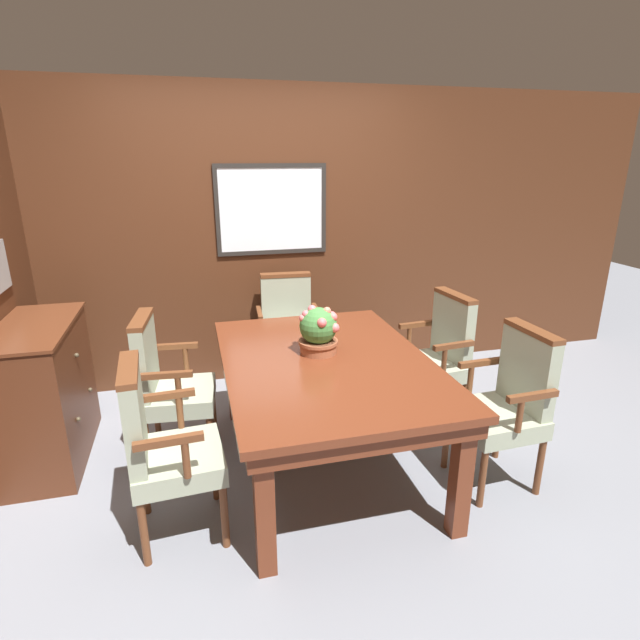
{
  "coord_description": "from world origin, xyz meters",
  "views": [
    {
      "loc": [
        -0.6,
        -2.61,
        1.91
      ],
      "look_at": [
        0.14,
        0.21,
        0.94
      ],
      "focal_mm": 28.0,
      "sensor_mm": 36.0,
      "label": 1
    }
  ],
  "objects_px": {
    "sideboard_cabinet": "(45,393)",
    "chair_left_near": "(162,444)",
    "dining_table": "(326,373)",
    "chair_right_far": "(438,353)",
    "chair_right_near": "(508,400)",
    "potted_plant": "(318,331)",
    "chair_left_far": "(166,381)",
    "chair_head_far": "(288,327)"
  },
  "relations": [
    {
      "from": "chair_left_far",
      "to": "potted_plant",
      "type": "height_order",
      "value": "potted_plant"
    },
    {
      "from": "potted_plant",
      "to": "sideboard_cabinet",
      "type": "distance_m",
      "value": 1.79
    },
    {
      "from": "dining_table",
      "to": "sideboard_cabinet",
      "type": "distance_m",
      "value": 1.8
    },
    {
      "from": "chair_right_far",
      "to": "sideboard_cabinet",
      "type": "bearing_deg",
      "value": -99.23
    },
    {
      "from": "chair_left_far",
      "to": "chair_head_far",
      "type": "xyz_separation_m",
      "value": [
        0.95,
        0.84,
        0.0
      ]
    },
    {
      "from": "dining_table",
      "to": "sideboard_cabinet",
      "type": "xyz_separation_m",
      "value": [
        -1.71,
        0.54,
        -0.19
      ]
    },
    {
      "from": "chair_left_far",
      "to": "chair_head_far",
      "type": "bearing_deg",
      "value": -43.18
    },
    {
      "from": "chair_right_near",
      "to": "chair_left_near",
      "type": "bearing_deg",
      "value": -93.02
    },
    {
      "from": "chair_left_near",
      "to": "dining_table",
      "type": "bearing_deg",
      "value": -72.26
    },
    {
      "from": "dining_table",
      "to": "chair_right_far",
      "type": "height_order",
      "value": "chair_right_far"
    },
    {
      "from": "chair_right_far",
      "to": "chair_left_near",
      "type": "height_order",
      "value": "same"
    },
    {
      "from": "chair_right_near",
      "to": "chair_right_far",
      "type": "height_order",
      "value": "same"
    },
    {
      "from": "sideboard_cabinet",
      "to": "chair_right_far",
      "type": "bearing_deg",
      "value": -3.6
    },
    {
      "from": "chair_right_near",
      "to": "chair_right_far",
      "type": "xyz_separation_m",
      "value": [
        -0.05,
        0.78,
        0.0
      ]
    },
    {
      "from": "chair_head_far",
      "to": "chair_right_far",
      "type": "bearing_deg",
      "value": -37.43
    },
    {
      "from": "potted_plant",
      "to": "sideboard_cabinet",
      "type": "relative_size",
      "value": 0.32
    },
    {
      "from": "chair_left_near",
      "to": "potted_plant",
      "type": "height_order",
      "value": "potted_plant"
    },
    {
      "from": "chair_head_far",
      "to": "sideboard_cabinet",
      "type": "relative_size",
      "value": 1.02
    },
    {
      "from": "chair_head_far",
      "to": "chair_left_far",
      "type": "bearing_deg",
      "value": -134.5
    },
    {
      "from": "chair_left_far",
      "to": "chair_right_near",
      "type": "relative_size",
      "value": 1.0
    },
    {
      "from": "potted_plant",
      "to": "chair_head_far",
      "type": "bearing_deg",
      "value": 89.0
    },
    {
      "from": "dining_table",
      "to": "chair_right_far",
      "type": "distance_m",
      "value": 1.02
    },
    {
      "from": "sideboard_cabinet",
      "to": "chair_left_far",
      "type": "bearing_deg",
      "value": -12.83
    },
    {
      "from": "potted_plant",
      "to": "chair_right_near",
      "type": "bearing_deg",
      "value": -26.92
    },
    {
      "from": "chair_right_near",
      "to": "potted_plant",
      "type": "relative_size",
      "value": 3.21
    },
    {
      "from": "chair_left_near",
      "to": "sideboard_cabinet",
      "type": "relative_size",
      "value": 1.02
    },
    {
      "from": "chair_left_far",
      "to": "potted_plant",
      "type": "relative_size",
      "value": 3.21
    },
    {
      "from": "dining_table",
      "to": "chair_right_near",
      "type": "bearing_deg",
      "value": -21.98
    },
    {
      "from": "chair_left_far",
      "to": "chair_head_far",
      "type": "relative_size",
      "value": 1.0
    },
    {
      "from": "chair_right_far",
      "to": "chair_left_near",
      "type": "xyz_separation_m",
      "value": [
        -1.9,
        -0.75,
        0.0
      ]
    },
    {
      "from": "chair_left_far",
      "to": "chair_right_near",
      "type": "bearing_deg",
      "value": -106.23
    },
    {
      "from": "dining_table",
      "to": "sideboard_cabinet",
      "type": "relative_size",
      "value": 1.83
    },
    {
      "from": "chair_right_far",
      "to": "sideboard_cabinet",
      "type": "xyz_separation_m",
      "value": [
        -2.65,
        0.17,
        -0.07
      ]
    },
    {
      "from": "chair_right_near",
      "to": "potted_plant",
      "type": "xyz_separation_m",
      "value": [
        -1.02,
        0.52,
        0.35
      ]
    },
    {
      "from": "chair_right_near",
      "to": "sideboard_cabinet",
      "type": "xyz_separation_m",
      "value": [
        -2.71,
        0.95,
        -0.07
      ]
    },
    {
      "from": "dining_table",
      "to": "chair_left_near",
      "type": "distance_m",
      "value": 1.03
    },
    {
      "from": "chair_right_far",
      "to": "chair_left_near",
      "type": "relative_size",
      "value": 1.0
    },
    {
      "from": "chair_right_near",
      "to": "chair_right_far",
      "type": "distance_m",
      "value": 0.78
    },
    {
      "from": "dining_table",
      "to": "sideboard_cabinet",
      "type": "bearing_deg",
      "value": 162.36
    },
    {
      "from": "sideboard_cabinet",
      "to": "chair_left_near",
      "type": "bearing_deg",
      "value": -50.64
    },
    {
      "from": "chair_right_far",
      "to": "sideboard_cabinet",
      "type": "distance_m",
      "value": 2.66
    },
    {
      "from": "chair_left_near",
      "to": "sideboard_cabinet",
      "type": "xyz_separation_m",
      "value": [
        -0.75,
        0.92,
        -0.07
      ]
    }
  ]
}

